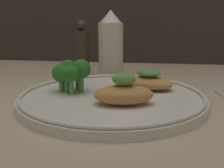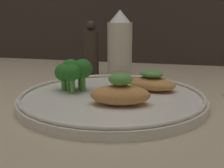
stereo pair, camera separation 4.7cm
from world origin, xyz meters
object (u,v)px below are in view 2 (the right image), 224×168
plate (112,98)px  sauce_bottle (120,46)px  broccoli_bunch (73,71)px  pepper_grinder (91,52)px

plate → sauce_bottle: 21.84cm
broccoli_bunch → pepper_grinder: (-2.79, 19.20, 1.17)cm
sauce_bottle → pepper_grinder: (-7.14, -0.00, -1.52)cm
plate → pepper_grinder: pepper_grinder is taller
broccoli_bunch → sauce_bottle: bearing=77.2°
plate → sauce_bottle: (-3.18, 20.53, 6.73)cm
broccoli_bunch → sauce_bottle: sauce_bottle is taller
broccoli_bunch → sauce_bottle: size_ratio=0.43×
plate → broccoli_bunch: 8.65cm
sauce_bottle → pepper_grinder: 7.30cm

